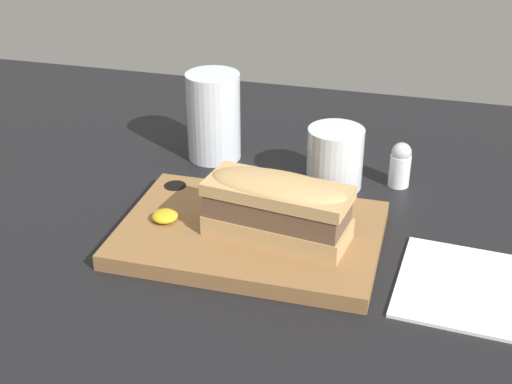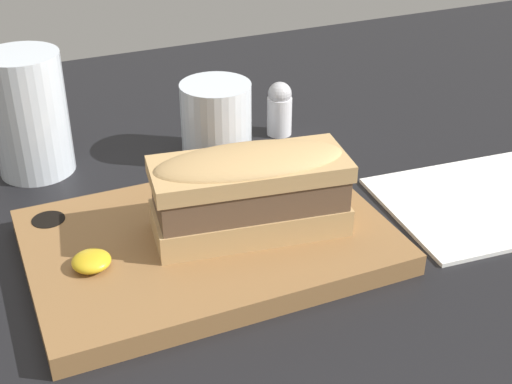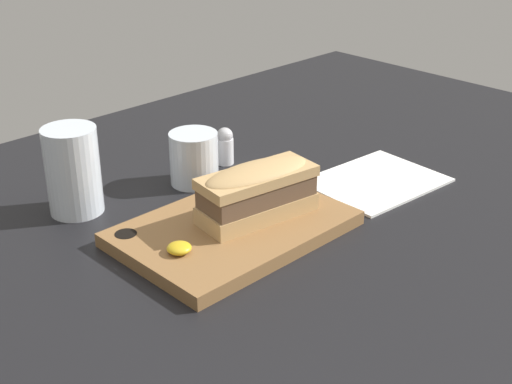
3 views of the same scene
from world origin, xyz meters
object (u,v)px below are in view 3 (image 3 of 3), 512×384
Objects in this scene: sandwich at (257,189)px; salt_shaker at (225,146)px; water_glass at (74,176)px; serving_board at (233,229)px; wine_glass at (194,160)px; napkin at (378,182)px.

sandwich is 23.30cm from salt_shaker.
water_glass is 26.79cm from salt_shaker.
serving_board is at bearing -129.76° from salt_shaker.
wine_glass is (3.62, 17.50, -2.10)cm from sandwich.
salt_shaker is at bearing -4.48° from water_glass.
wine_glass is at bearing -164.98° from salt_shaker.
napkin is at bearing -32.40° from water_glass.
salt_shaker is (-11.72, 22.24, 2.94)cm from napkin.
sandwich reaches higher than wine_glass.
napkin is 3.33× the size of salt_shaker.
salt_shaker is at bearing 50.24° from serving_board.
serving_board is at bearing 163.08° from sandwich.
salt_shaker is at bearing 15.02° from wine_glass.
sandwich is at bearing -121.35° from salt_shaker.
sandwich is at bearing -16.92° from serving_board.
serving_board is 24.41cm from salt_shaker.
salt_shaker is (26.61, -2.09, -2.30)cm from water_glass.
sandwich is at bearing -56.28° from water_glass.
serving_board is at bearing 172.58° from napkin.
sandwich is 0.82× the size of napkin.
salt_shaker is (15.55, 18.69, 2.18)cm from serving_board.
sandwich is 1.35× the size of water_glass.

